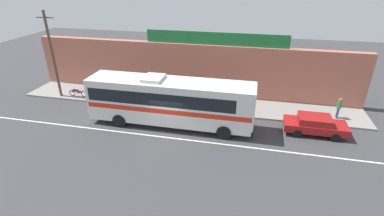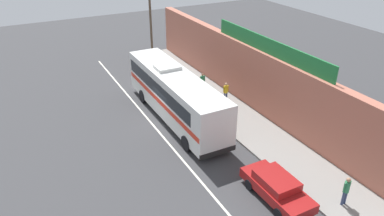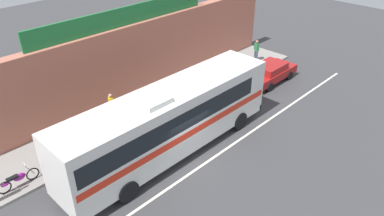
# 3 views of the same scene
# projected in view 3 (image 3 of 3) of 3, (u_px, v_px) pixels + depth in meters

# --- Properties ---
(ground_plane) EXTENTS (70.00, 70.00, 0.00)m
(ground_plane) POSITION_uv_depth(u_px,v_px,m) (188.00, 160.00, 18.43)
(ground_plane) COLOR #3A3A3D
(sidewalk_slab) EXTENTS (30.00, 3.60, 0.14)m
(sidewalk_slab) POSITION_uv_depth(u_px,v_px,m) (125.00, 120.00, 21.51)
(sidewalk_slab) COLOR gray
(sidewalk_slab) RESTS_ON ground_plane
(storefront_facade) EXTENTS (30.00, 0.70, 4.80)m
(storefront_facade) POSITION_uv_depth(u_px,v_px,m) (99.00, 73.00, 21.61)
(storefront_facade) COLOR #B26651
(storefront_facade) RESTS_ON ground_plane
(storefront_billboard) EXTENTS (12.42, 0.12, 1.10)m
(storefront_billboard) POSITION_uv_depth(u_px,v_px,m) (125.00, 16.00, 21.47)
(storefront_billboard) COLOR #1E7538
(storefront_billboard) RESTS_ON storefront_facade
(road_center_stripe) EXTENTS (30.00, 0.14, 0.01)m
(road_center_stripe) POSITION_uv_depth(u_px,v_px,m) (199.00, 167.00, 17.95)
(road_center_stripe) COLOR silver
(road_center_stripe) RESTS_ON ground_plane
(intercity_bus) EXTENTS (12.26, 2.65, 3.78)m
(intercity_bus) POSITION_uv_depth(u_px,v_px,m) (169.00, 119.00, 17.92)
(intercity_bus) COLOR silver
(intercity_bus) RESTS_ON ground_plane
(parked_car) EXTENTS (4.31, 1.87, 1.37)m
(parked_car) POSITION_uv_depth(u_px,v_px,m) (270.00, 72.00, 25.67)
(parked_car) COLOR maroon
(parked_car) RESTS_ON ground_plane
(motorcycle_orange) EXTENTS (1.91, 0.56, 0.94)m
(motorcycle_orange) POSITION_uv_depth(u_px,v_px,m) (18.00, 179.00, 16.39)
(motorcycle_orange) COLOR black
(motorcycle_orange) RESTS_ON sidewalk_slab
(pedestrian_by_curb) EXTENTS (0.30, 0.48, 1.68)m
(pedestrian_by_curb) POSITION_uv_depth(u_px,v_px,m) (256.00, 49.00, 28.40)
(pedestrian_by_curb) COLOR navy
(pedestrian_by_curb) RESTS_ON sidewalk_slab
(pedestrian_far_left) EXTENTS (0.30, 0.48, 1.60)m
(pedestrian_far_left) POSITION_uv_depth(u_px,v_px,m) (74.00, 129.00, 18.98)
(pedestrian_far_left) COLOR brown
(pedestrian_far_left) RESTS_ON sidewalk_slab
(pedestrian_far_right) EXTENTS (0.30, 0.48, 1.67)m
(pedestrian_far_right) POSITION_uv_depth(u_px,v_px,m) (111.00, 105.00, 21.01)
(pedestrian_far_right) COLOR navy
(pedestrian_far_right) RESTS_ON sidewalk_slab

